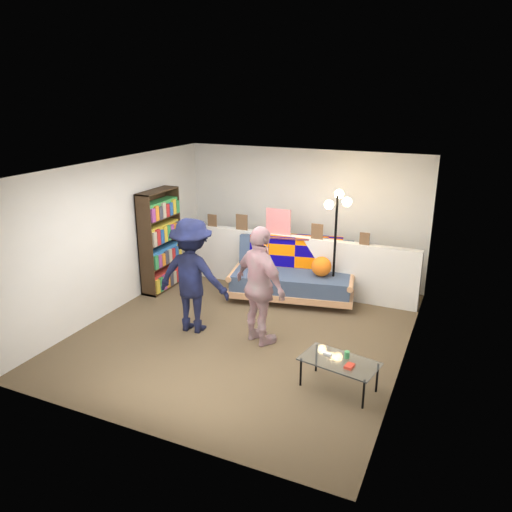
{
  "coord_description": "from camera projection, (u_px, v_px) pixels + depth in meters",
  "views": [
    {
      "loc": [
        2.86,
        -5.96,
        3.39
      ],
      "look_at": [
        0.0,
        0.4,
        1.05
      ],
      "focal_mm": 35.0,
      "sensor_mm": 36.0,
      "label": 1
    }
  ],
  "objects": [
    {
      "name": "ground",
      "position": [
        245.0,
        331.0,
        7.35
      ],
      "size": [
        5.0,
        5.0,
        0.0
      ],
      "primitive_type": "plane",
      "color": "brown",
      "rests_on": "ground"
    },
    {
      "name": "coffee_table",
      "position": [
        340.0,
        363.0,
        5.83
      ],
      "size": [
        0.96,
        0.65,
        0.46
      ],
      "color": "black",
      "rests_on": "ground"
    },
    {
      "name": "futon_sofa",
      "position": [
        294.0,
        275.0,
        8.42
      ],
      "size": [
        2.21,
        1.35,
        0.89
      ],
      "color": "tan",
      "rests_on": "ground"
    },
    {
      "name": "person_right",
      "position": [
        260.0,
        286.0,
        6.78
      ],
      "size": [
        1.06,
        0.83,
        1.68
      ],
      "primitive_type": "imported",
      "rotation": [
        0.0,
        0.0,
        2.64
      ],
      "color": "pink",
      "rests_on": "ground"
    },
    {
      "name": "ledge_decor",
      "position": [
        277.0,
        224.0,
        8.6
      ],
      "size": [
        2.97,
        0.02,
        0.45
      ],
      "color": "brown",
      "rests_on": "half_wall_ledge"
    },
    {
      "name": "floor_lamp",
      "position": [
        337.0,
        225.0,
        7.92
      ],
      "size": [
        0.44,
        0.36,
        1.89
      ],
      "color": "black",
      "rests_on": "ground"
    },
    {
      "name": "half_wall_ledge",
      "position": [
        289.0,
        263.0,
        8.74
      ],
      "size": [
        4.45,
        0.15,
        1.0
      ],
      "primitive_type": "cube",
      "color": "silver",
      "rests_on": "ground"
    },
    {
      "name": "person_left",
      "position": [
        193.0,
        276.0,
        7.16
      ],
      "size": [
        1.12,
        0.69,
        1.69
      ],
      "primitive_type": "imported",
      "rotation": [
        0.0,
        0.0,
        3.2
      ],
      "color": "black",
      "rests_on": "ground"
    },
    {
      "name": "room_shell",
      "position": [
        258.0,
        214.0,
        7.22
      ],
      "size": [
        4.6,
        5.05,
        2.45
      ],
      "color": "silver",
      "rests_on": "ground"
    },
    {
      "name": "bookshelf",
      "position": [
        160.0,
        244.0,
        8.71
      ],
      "size": [
        0.29,
        0.88,
        1.77
      ],
      "color": "black",
      "rests_on": "ground"
    }
  ]
}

